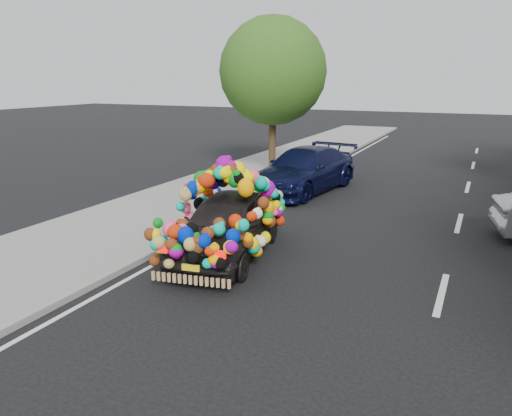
{
  "coord_description": "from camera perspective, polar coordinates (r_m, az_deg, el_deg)",
  "views": [
    {
      "loc": [
        4.06,
        -8.98,
        3.81
      ],
      "look_at": [
        -0.49,
        0.82,
        0.97
      ],
      "focal_mm": 35.0,
      "sensor_mm": 36.0,
      "label": 1
    }
  ],
  "objects": [
    {
      "name": "ground",
      "position": [
        10.56,
        0.55,
        -6.39
      ],
      "size": [
        100.0,
        100.0,
        0.0
      ],
      "primitive_type": "plane",
      "color": "black",
      "rests_on": "ground"
    },
    {
      "name": "kerb",
      "position": [
        11.65,
        -10.07,
        -4.24
      ],
      "size": [
        0.15,
        60.0,
        0.13
      ],
      "primitive_type": "cube",
      "color": "gray",
      "rests_on": "ground"
    },
    {
      "name": "sidewalk",
      "position": [
        12.83,
        -17.25,
        -2.93
      ],
      "size": [
        4.0,
        60.0,
        0.12
      ],
      "primitive_type": "cube",
      "color": "gray",
      "rests_on": "ground"
    },
    {
      "name": "lane_markings",
      "position": [
        9.76,
        20.44,
        -9.17
      ],
      "size": [
        6.0,
        50.0,
        0.01
      ],
      "primitive_type": null,
      "color": "silver",
      "rests_on": "ground"
    },
    {
      "name": "navy_sedan",
      "position": [
        17.17,
        5.52,
        4.36
      ],
      "size": [
        2.82,
        5.31,
        1.47
      ],
      "primitive_type": "imported",
      "rotation": [
        0.0,
        0.0,
        -0.16
      ],
      "color": "black",
      "rests_on": "ground"
    },
    {
      "name": "tree_near_sidewalk",
      "position": [
        20.08,
        1.93,
        15.34
      ],
      "size": [
        4.2,
        4.2,
        6.13
      ],
      "color": "#332114",
      "rests_on": "ground"
    },
    {
      "name": "plush_art_car",
      "position": [
        10.78,
        -3.34,
        -0.18
      ],
      "size": [
        2.67,
        4.54,
        2.04
      ],
      "rotation": [
        0.0,
        0.0,
        0.16
      ],
      "color": "black",
      "rests_on": "ground"
    }
  ]
}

